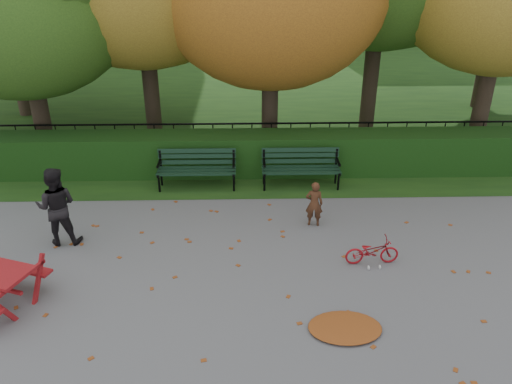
{
  "coord_description": "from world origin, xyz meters",
  "views": [
    {
      "loc": [
        -0.2,
        -6.89,
        5.04
      ],
      "look_at": [
        0.01,
        1.33,
        1.0
      ],
      "focal_mm": 35.0,
      "sensor_mm": 36.0,
      "label": 1
    }
  ],
  "objects_px": {
    "bench_right": "(301,165)",
    "bicycle": "(372,251)",
    "adult": "(57,206)",
    "child": "(314,204)",
    "bench_left": "(197,166)"
  },
  "relations": [
    {
      "from": "bench_right",
      "to": "bicycle",
      "type": "xyz_separation_m",
      "value": [
        0.92,
        -3.25,
        -0.27
      ]
    },
    {
      "from": "bicycle",
      "to": "adult",
      "type": "bearing_deg",
      "value": 78.44
    },
    {
      "from": "child",
      "to": "bicycle",
      "type": "bearing_deg",
      "value": 127.87
    },
    {
      "from": "adult",
      "to": "child",
      "type": "bearing_deg",
      "value": -178.41
    },
    {
      "from": "bicycle",
      "to": "child",
      "type": "bearing_deg",
      "value": 28.53
    },
    {
      "from": "bicycle",
      "to": "bench_left",
      "type": "bearing_deg",
      "value": 42.62
    },
    {
      "from": "bench_left",
      "to": "adult",
      "type": "xyz_separation_m",
      "value": [
        -2.37,
        -2.4,
        0.24
      ]
    },
    {
      "from": "bench_right",
      "to": "adult",
      "type": "distance_m",
      "value": 5.34
    },
    {
      "from": "bench_left",
      "to": "child",
      "type": "distance_m",
      "value": 3.1
    },
    {
      "from": "child",
      "to": "adult",
      "type": "xyz_separation_m",
      "value": [
        -4.84,
        -0.53,
        0.29
      ]
    },
    {
      "from": "bench_right",
      "to": "child",
      "type": "bearing_deg",
      "value": -87.77
    },
    {
      "from": "adult",
      "to": "bicycle",
      "type": "distance_m",
      "value": 5.78
    },
    {
      "from": "bench_right",
      "to": "child",
      "type": "distance_m",
      "value": 1.86
    },
    {
      "from": "child",
      "to": "adult",
      "type": "bearing_deg",
      "value": 12.61
    },
    {
      "from": "child",
      "to": "bench_left",
      "type": "bearing_deg",
      "value": -30.68
    }
  ]
}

